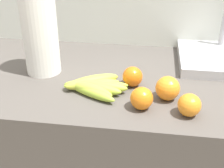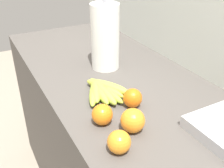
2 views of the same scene
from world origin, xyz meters
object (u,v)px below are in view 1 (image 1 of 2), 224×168
orange_front (189,105)px  paper_towel_roll (40,34)px  orange_center (168,88)px  banana_bunch (93,86)px  orange_right (142,98)px  orange_far_right (133,77)px

orange_front → paper_towel_roll: (-0.50, 0.22, 0.11)m
orange_center → paper_towel_roll: (-0.45, 0.13, 0.10)m
orange_center → orange_front: size_ratio=1.13×
orange_center → orange_front: (0.06, -0.08, -0.00)m
banana_bunch → orange_center: (0.24, -0.01, 0.02)m
orange_center → banana_bunch: bearing=177.0°
orange_right → paper_towel_roll: bearing=151.6°
orange_far_right → orange_front: 0.23m
orange_right → orange_front: bearing=-6.9°
orange_center → paper_towel_roll: 0.48m
banana_bunch → orange_front: (0.30, -0.09, 0.01)m
orange_right → paper_towel_roll: 0.43m
orange_far_right → orange_center: orange_center is taller
orange_right → banana_bunch: bearing=154.4°
banana_bunch → orange_front: size_ratio=3.20×
paper_towel_roll → banana_bunch: bearing=-30.4°
orange_far_right → orange_front: (0.17, -0.15, -0.00)m
orange_far_right → banana_bunch: bearing=-154.4°
orange_right → paper_towel_roll: size_ratio=0.22×
orange_front → paper_towel_roll: paper_towel_roll is taller
banana_bunch → orange_center: orange_center is taller
paper_towel_roll → orange_front: bearing=-23.1°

